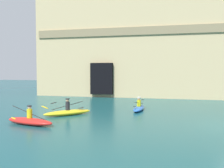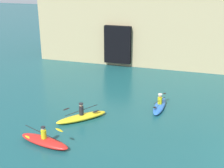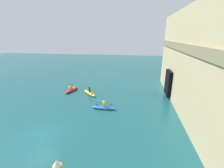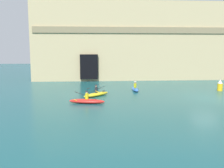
# 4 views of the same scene
# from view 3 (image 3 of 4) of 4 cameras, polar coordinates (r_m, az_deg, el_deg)

# --- Properties ---
(ground_plane) EXTENTS (120.00, 120.00, 0.00)m
(ground_plane) POSITION_cam_3_polar(r_m,az_deg,el_deg) (15.80, -26.10, -17.58)
(ground_plane) COLOR #195156
(kayak_red) EXTENTS (3.26, 1.47, 1.12)m
(kayak_red) POSITION_cam_3_polar(r_m,az_deg,el_deg) (25.48, -15.11, -2.11)
(kayak_red) COLOR red
(kayak_red) RESTS_ON ground
(kayak_blue) EXTENTS (0.78, 3.03, 1.05)m
(kayak_blue) POSITION_cam_3_polar(r_m,az_deg,el_deg) (18.83, -3.19, -8.89)
(kayak_blue) COLOR blue
(kayak_blue) RESTS_ON ground
(kayak_yellow) EXTENTS (2.91, 2.92, 1.16)m
(kayak_yellow) POSITION_cam_3_polar(r_m,az_deg,el_deg) (23.58, -8.52, -3.33)
(kayak_yellow) COLOR yellow
(kayak_yellow) RESTS_ON ground
(marker_buoy) EXTENTS (0.58, 0.58, 1.29)m
(marker_buoy) POSITION_cam_3_polar(r_m,az_deg,el_deg) (11.56, -20.01, -27.96)
(marker_buoy) COLOR yellow
(marker_buoy) RESTS_ON ground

